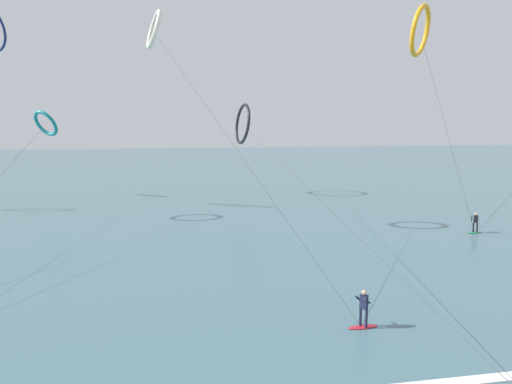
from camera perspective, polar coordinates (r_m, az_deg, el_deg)
sea_water at (r=107.33m, az=-10.84°, el=3.33°), size 400.00×200.00×0.08m
surfer_crimson at (r=20.40m, az=13.64°, el=-14.65°), size 1.40×0.72×1.70m
surfer_emerald at (r=41.11m, az=26.35°, el=-3.73°), size 1.40×0.72×1.70m
kite_ivory at (r=39.27m, az=-12.96°, el=19.66°), size 8.93×23.57×18.31m
kite_charcoal at (r=58.33m, az=-1.74°, el=8.73°), size 2.01×52.20×12.00m
kite_teal at (r=61.94m, az=-25.41°, el=7.95°), size 4.08×50.62×11.03m
kite_amber at (r=44.56m, az=20.35°, el=18.83°), size 4.34×7.85×19.60m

